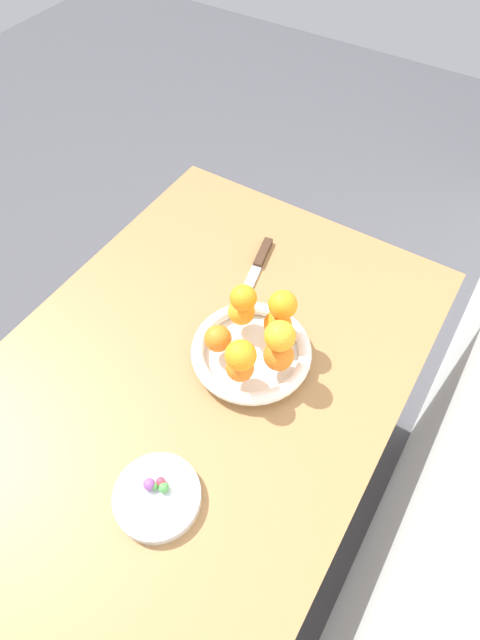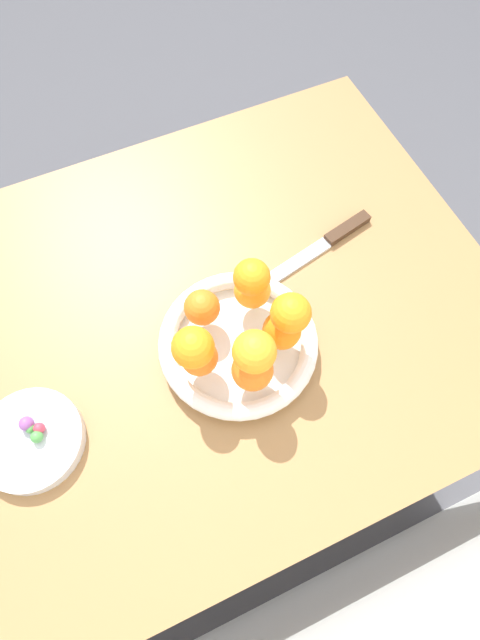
{
  "view_description": "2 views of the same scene",
  "coord_description": "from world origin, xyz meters",
  "px_view_note": "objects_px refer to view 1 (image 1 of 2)",
  "views": [
    {
      "loc": [
        0.37,
        0.34,
        1.59
      ],
      "look_at": [
        -0.11,
        0.05,
        0.84
      ],
      "focal_mm": 28.0,
      "sensor_mm": 36.0,
      "label": 1
    },
    {
      "loc": [
        0.02,
        0.34,
        1.45
      ],
      "look_at": [
        -0.1,
        0.09,
        0.86
      ],
      "focal_mm": 28.0,
      "sensor_mm": 36.0,
      "label": 2
    }
  ],
  "objects_px": {
    "orange_8": "(243,298)",
    "orange_5": "(280,336)",
    "dining_table": "(194,397)",
    "candy_dish": "(157,497)",
    "fruit_bowl": "(251,352)",
    "candy_ball_2": "(154,486)",
    "orange_3": "(279,355)",
    "knife": "(255,272)",
    "orange_7": "(241,355)",
    "candy_ball_1": "(161,482)",
    "orange_4": "(278,324)",
    "candy_ball_0": "(164,488)",
    "orange_1": "(218,339)",
    "candy_ball_3": "(149,484)",
    "orange_0": "(241,312)",
    "orange_2": "(240,368)",
    "orange_6": "(283,305)"
  },
  "relations": [
    {
      "from": "orange_1",
      "to": "orange_8",
      "type": "bearing_deg",
      "value": 170.81
    },
    {
      "from": "orange_1",
      "to": "orange_2",
      "type": "relative_size",
      "value": 1.01
    },
    {
      "from": "orange_6",
      "to": "orange_3",
      "type": "bearing_deg",
      "value": 25.96
    },
    {
      "from": "orange_6",
      "to": "orange_2",
      "type": "bearing_deg",
      "value": -6.17
    },
    {
      "from": "candy_ball_2",
      "to": "orange_7",
      "type": "bearing_deg",
      "value": 175.66
    },
    {
      "from": "orange_1",
      "to": "orange_4",
      "type": "height_order",
      "value": "orange_4"
    },
    {
      "from": "knife",
      "to": "candy_dish",
      "type": "bearing_deg",
      "value": 13.21
    },
    {
      "from": "fruit_bowl",
      "to": "orange_2",
      "type": "bearing_deg",
      "value": 12.24
    },
    {
      "from": "orange_3",
      "to": "knife",
      "type": "relative_size",
      "value": 0.23
    },
    {
      "from": "orange_0",
      "to": "candy_ball_2",
      "type": "height_order",
      "value": "orange_0"
    },
    {
      "from": "dining_table",
      "to": "candy_ball_1",
      "type": "height_order",
      "value": "candy_ball_1"
    },
    {
      "from": "dining_table",
      "to": "orange_8",
      "type": "distance_m",
      "value": 0.25
    },
    {
      "from": "orange_0",
      "to": "orange_6",
      "type": "bearing_deg",
      "value": 102.54
    },
    {
      "from": "fruit_bowl",
      "to": "candy_ball_1",
      "type": "relative_size",
      "value": 14.91
    },
    {
      "from": "orange_3",
      "to": "orange_7",
      "type": "bearing_deg",
      "value": -33.09
    },
    {
      "from": "orange_3",
      "to": "candy_ball_0",
      "type": "relative_size",
      "value": 3.4
    },
    {
      "from": "dining_table",
      "to": "candy_dish",
      "type": "xyz_separation_m",
      "value": [
        0.22,
        0.09,
        0.1
      ]
    },
    {
      "from": "orange_5",
      "to": "candy_ball_3",
      "type": "xyz_separation_m",
      "value": [
        0.31,
        -0.06,
        -0.09
      ]
    },
    {
      "from": "fruit_bowl",
      "to": "candy_dish",
      "type": "distance_m",
      "value": 0.32
    },
    {
      "from": "orange_2",
      "to": "candy_ball_0",
      "type": "height_order",
      "value": "orange_2"
    },
    {
      "from": "candy_dish",
      "to": "orange_7",
      "type": "height_order",
      "value": "orange_7"
    },
    {
      "from": "orange_0",
      "to": "orange_8",
      "type": "relative_size",
      "value": 1.05
    },
    {
      "from": "orange_7",
      "to": "candy_ball_3",
      "type": "bearing_deg",
      "value": -5.97
    },
    {
      "from": "dining_table",
      "to": "orange_5",
      "type": "relative_size",
      "value": 19.09
    },
    {
      "from": "candy_dish",
      "to": "candy_ball_0",
      "type": "bearing_deg",
      "value": 157.09
    },
    {
      "from": "orange_0",
      "to": "orange_8",
      "type": "xyz_separation_m",
      "value": [
        0.01,
        0.01,
        0.05
      ]
    },
    {
      "from": "candy_ball_0",
      "to": "candy_ball_1",
      "type": "height_order",
      "value": "candy_ball_0"
    },
    {
      "from": "knife",
      "to": "orange_4",
      "type": "bearing_deg",
      "value": 43.43
    },
    {
      "from": "candy_dish",
      "to": "candy_ball_0",
      "type": "relative_size",
      "value": 8.52
    },
    {
      "from": "orange_1",
      "to": "candy_ball_3",
      "type": "relative_size",
      "value": 2.59
    },
    {
      "from": "candy_ball_2",
      "to": "dining_table",
      "type": "bearing_deg",
      "value": -159.33
    },
    {
      "from": "orange_0",
      "to": "orange_5",
      "type": "relative_size",
      "value": 0.95
    },
    {
      "from": "dining_table",
      "to": "orange_7",
      "type": "xyz_separation_m",
      "value": [
        -0.03,
        0.1,
        0.21
      ]
    },
    {
      "from": "dining_table",
      "to": "orange_7",
      "type": "bearing_deg",
      "value": 105.71
    },
    {
      "from": "orange_0",
      "to": "orange_6",
      "type": "xyz_separation_m",
      "value": [
        -0.02,
        0.08,
        0.06
      ]
    },
    {
      "from": "orange_8",
      "to": "candy_ball_3",
      "type": "distance_m",
      "value": 0.37
    },
    {
      "from": "fruit_bowl",
      "to": "candy_ball_2",
      "type": "distance_m",
      "value": 0.31
    },
    {
      "from": "orange_8",
      "to": "orange_5",
      "type": "bearing_deg",
      "value": 66.87
    },
    {
      "from": "candy_ball_3",
      "to": "knife",
      "type": "bearing_deg",
      "value": -168.49
    },
    {
      "from": "orange_2",
      "to": "orange_4",
      "type": "relative_size",
      "value": 0.95
    },
    {
      "from": "orange_3",
      "to": "candy_ball_1",
      "type": "relative_size",
      "value": 3.65
    },
    {
      "from": "orange_7",
      "to": "candy_ball_1",
      "type": "bearing_deg",
      "value": -3.19
    },
    {
      "from": "dining_table",
      "to": "orange_4",
      "type": "bearing_deg",
      "value": 146.18
    },
    {
      "from": "orange_3",
      "to": "orange_4",
      "type": "relative_size",
      "value": 1.04
    },
    {
      "from": "dining_table",
      "to": "orange_0",
      "type": "distance_m",
      "value": 0.21
    },
    {
      "from": "orange_4",
      "to": "orange_7",
      "type": "height_order",
      "value": "orange_7"
    },
    {
      "from": "candy_dish",
      "to": "orange_8",
      "type": "height_order",
      "value": "orange_8"
    },
    {
      "from": "orange_4",
      "to": "knife",
      "type": "bearing_deg",
      "value": -136.57
    },
    {
      "from": "dining_table",
      "to": "candy_dish",
      "type": "height_order",
      "value": "candy_dish"
    },
    {
      "from": "orange_0",
      "to": "candy_ball_0",
      "type": "relative_size",
      "value": 3.2
    }
  ]
}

